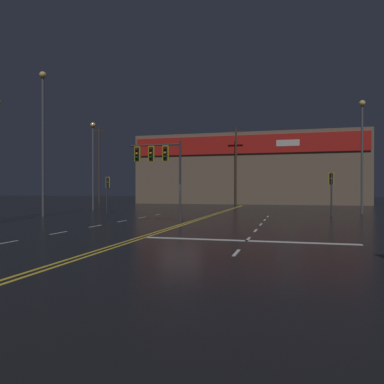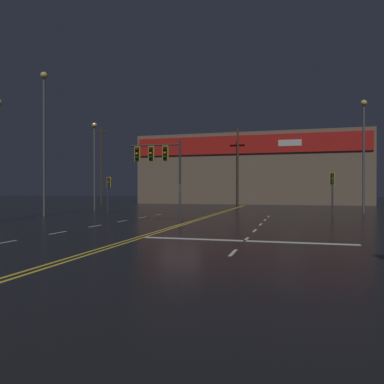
{
  "view_description": "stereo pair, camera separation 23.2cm",
  "coord_description": "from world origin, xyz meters",
  "px_view_note": "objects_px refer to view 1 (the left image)",
  "views": [
    {
      "loc": [
        6.46,
        -21.66,
        2.13
      ],
      "look_at": [
        0.0,
        2.81,
        2.0
      ],
      "focal_mm": 35.0,
      "sensor_mm": 36.0,
      "label": 1
    },
    {
      "loc": [
        6.69,
        -21.6,
        2.13
      ],
      "look_at": [
        0.0,
        2.81,
        2.0
      ],
      "focal_mm": 35.0,
      "sensor_mm": 36.0,
      "label": 2
    }
  ],
  "objects_px": {
    "traffic_signal_median": "(158,159)",
    "traffic_signal_corner_northwest": "(107,186)",
    "streetlight_near_right": "(93,154)",
    "streetlight_far_right": "(43,127)",
    "traffic_signal_corner_northeast": "(331,184)",
    "streetlight_far_left": "(362,142)"
  },
  "relations": [
    {
      "from": "traffic_signal_corner_northeast",
      "to": "streetlight_near_right",
      "type": "xyz_separation_m",
      "value": [
        -23.43,
        3.66,
        3.33
      ]
    },
    {
      "from": "streetlight_near_right",
      "to": "streetlight_far_right",
      "type": "xyz_separation_m",
      "value": [
        0.85,
        -9.41,
        1.32
      ]
    },
    {
      "from": "streetlight_far_left",
      "to": "streetlight_far_right",
      "type": "xyz_separation_m",
      "value": [
        -25.62,
        -10.16,
        0.83
      ]
    },
    {
      "from": "streetlight_near_right",
      "to": "streetlight_far_right",
      "type": "height_order",
      "value": "streetlight_far_right"
    },
    {
      "from": "traffic_signal_corner_northwest",
      "to": "streetlight_far_right",
      "type": "xyz_separation_m",
      "value": [
        -2.91,
        -5.43,
        4.8
      ]
    },
    {
      "from": "traffic_signal_corner_northwest",
      "to": "streetlight_far_right",
      "type": "relative_size",
      "value": 0.29
    },
    {
      "from": "streetlight_near_right",
      "to": "traffic_signal_corner_northeast",
      "type": "bearing_deg",
      "value": -8.88
    },
    {
      "from": "streetlight_far_left",
      "to": "traffic_signal_corner_northwest",
      "type": "bearing_deg",
      "value": -168.22
    },
    {
      "from": "traffic_signal_median",
      "to": "streetlight_far_left",
      "type": "distance_m",
      "value": 19.97
    },
    {
      "from": "traffic_signal_median",
      "to": "streetlight_far_left",
      "type": "xyz_separation_m",
      "value": [
        14.51,
        13.53,
        2.31
      ]
    },
    {
      "from": "traffic_signal_corner_northwest",
      "to": "streetlight_far_left",
      "type": "bearing_deg",
      "value": 11.78
    },
    {
      "from": "traffic_signal_median",
      "to": "streetlight_far_right",
      "type": "height_order",
      "value": "streetlight_far_right"
    },
    {
      "from": "traffic_signal_corner_northeast",
      "to": "traffic_signal_corner_northwest",
      "type": "bearing_deg",
      "value": -179.05
    },
    {
      "from": "traffic_signal_corner_northwest",
      "to": "streetlight_far_left",
      "type": "distance_m",
      "value": 23.54
    },
    {
      "from": "traffic_signal_corner_northeast",
      "to": "streetlight_far_right",
      "type": "height_order",
      "value": "streetlight_far_right"
    },
    {
      "from": "streetlight_far_left",
      "to": "streetlight_far_right",
      "type": "bearing_deg",
      "value": -158.36
    },
    {
      "from": "traffic_signal_median",
      "to": "streetlight_far_right",
      "type": "xyz_separation_m",
      "value": [
        -11.11,
        3.37,
        3.14
      ]
    },
    {
      "from": "traffic_signal_corner_northwest",
      "to": "streetlight_far_right",
      "type": "distance_m",
      "value": 7.81
    },
    {
      "from": "streetlight_near_right",
      "to": "streetlight_far_left",
      "type": "height_order",
      "value": "streetlight_far_left"
    },
    {
      "from": "traffic_signal_corner_northwest",
      "to": "streetlight_near_right",
      "type": "bearing_deg",
      "value": 133.3
    },
    {
      "from": "traffic_signal_median",
      "to": "streetlight_far_right",
      "type": "distance_m",
      "value": 12.03
    },
    {
      "from": "traffic_signal_median",
      "to": "traffic_signal_corner_northwest",
      "type": "height_order",
      "value": "traffic_signal_median"
    }
  ]
}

